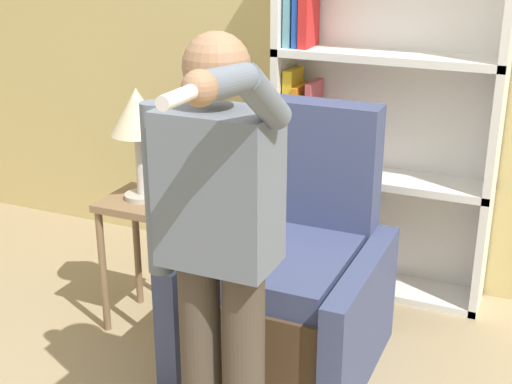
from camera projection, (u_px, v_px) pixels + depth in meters
The scene contains 6 objects.
wall_back at pixel (374, 26), 3.70m from camera, with size 8.00×0.11×2.80m.
bookcase at pixel (363, 125), 3.73m from camera, with size 1.15×0.28×1.93m.
armchair at pixel (289, 285), 3.24m from camera, with size 0.82×0.87×1.15m.
person_standing at pixel (218, 242), 2.38m from camera, with size 0.53×0.78×1.60m.
side_table at pixel (144, 229), 3.46m from camera, with size 0.36×0.36×0.67m.
table_lamp at pixel (137, 117), 3.26m from camera, with size 0.25×0.25×0.54m.
Camera 1 is at (0.97, -1.66, 1.90)m, focal length 50.00 mm.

